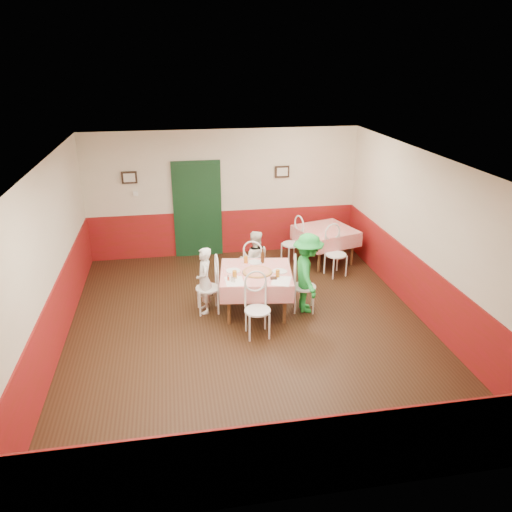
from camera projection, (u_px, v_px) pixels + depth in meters
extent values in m
plane|color=black|center=(249.00, 328.00, 8.36)|extent=(7.00, 7.00, 0.00)
plane|color=white|center=(248.00, 162.00, 7.31)|extent=(7.00, 7.00, 0.00)
cube|color=beige|center=(224.00, 193.00, 11.03)|extent=(6.00, 0.10, 2.80)
cube|color=beige|center=(308.00, 385.00, 4.64)|extent=(6.00, 0.10, 2.80)
cube|color=beige|center=(48.00, 263.00, 7.36)|extent=(0.10, 7.00, 2.80)
cube|color=beige|center=(426.00, 239.00, 8.31)|extent=(0.10, 7.00, 2.80)
cube|color=maroon|center=(225.00, 232.00, 11.35)|extent=(6.00, 0.03, 1.00)
cube|color=maroon|center=(304.00, 459.00, 4.99)|extent=(6.00, 0.03, 1.00)
cube|color=maroon|center=(59.00, 317.00, 7.70)|extent=(0.03, 7.00, 1.00)
cube|color=maroon|center=(419.00, 288.00, 8.64)|extent=(0.03, 7.00, 1.00)
cube|color=black|center=(198.00, 211.00, 11.02)|extent=(0.96, 0.06, 2.10)
cube|color=black|center=(129.00, 178.00, 10.50)|extent=(0.32, 0.03, 0.26)
cube|color=black|center=(282.00, 172.00, 11.02)|extent=(0.32, 0.03, 0.26)
cube|color=white|center=(136.00, 193.00, 10.65)|extent=(0.10, 0.03, 0.10)
cube|color=red|center=(256.00, 291.00, 8.80)|extent=(1.38, 1.38, 0.77)
cube|color=red|center=(325.00, 245.00, 10.92)|extent=(1.39, 1.39, 0.77)
cylinder|color=#B74723|center=(257.00, 272.00, 8.60)|extent=(0.56, 0.56, 0.03)
cylinder|color=white|center=(233.00, 271.00, 8.67)|extent=(0.28, 0.28, 0.01)
cylinder|color=white|center=(280.00, 271.00, 8.64)|extent=(0.28, 0.28, 0.01)
cylinder|color=white|center=(255.00, 262.00, 9.02)|extent=(0.28, 0.28, 0.01)
cylinder|color=#BF7219|center=(235.00, 275.00, 8.37)|extent=(0.08, 0.08, 0.13)
cylinder|color=#BF7219|center=(278.00, 273.00, 8.42)|extent=(0.08, 0.08, 0.13)
cylinder|color=#BF7219|center=(246.00, 260.00, 8.99)|extent=(0.08, 0.08, 0.13)
cylinder|color=#381C0A|center=(263.00, 256.00, 8.98)|extent=(0.07, 0.07, 0.24)
cylinder|color=silver|center=(232.00, 279.00, 8.25)|extent=(0.04, 0.04, 0.09)
cylinder|color=silver|center=(234.00, 280.00, 8.22)|extent=(0.04, 0.04, 0.09)
cylinder|color=#B23319|center=(228.00, 278.00, 8.30)|extent=(0.04, 0.04, 0.09)
cube|color=white|center=(234.00, 281.00, 8.28)|extent=(0.30, 0.40, 0.00)
cube|color=white|center=(281.00, 281.00, 8.29)|extent=(0.42, 0.48, 0.00)
cube|color=black|center=(274.00, 278.00, 8.37)|extent=(0.12, 0.10, 0.02)
imported|color=gray|center=(204.00, 280.00, 8.69)|extent=(0.29, 0.44, 1.20)
imported|color=gray|center=(255.00, 260.00, 9.55)|extent=(0.61, 0.49, 1.19)
imported|color=gray|center=(308.00, 273.00, 8.69)|extent=(0.61, 0.97, 1.44)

